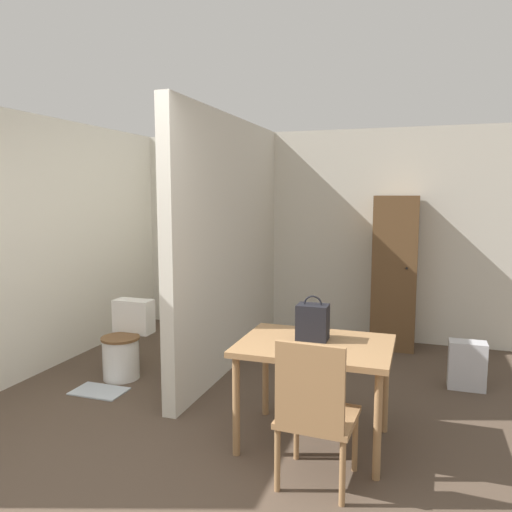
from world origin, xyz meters
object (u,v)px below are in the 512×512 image
(toilet, at_px, (125,344))
(wooden_cabinet, at_px, (395,272))
(wooden_chair, at_px, (315,410))
(space_heater, at_px, (467,365))
(handbag, at_px, (313,322))
(dining_table, at_px, (315,355))

(toilet, relative_size, wooden_cabinet, 0.41)
(wooden_chair, xyz_separation_m, space_heater, (0.99, 1.95, -0.27))
(space_heater, bearing_deg, toilet, -167.41)
(wooden_chair, distance_m, handbag, 0.73)
(toilet, height_order, space_heater, toilet)
(handbag, bearing_deg, toilet, 161.89)
(wooden_cabinet, bearing_deg, dining_table, -99.14)
(handbag, height_order, space_heater, handbag)
(handbag, relative_size, space_heater, 0.73)
(dining_table, xyz_separation_m, toilet, (-2.00, 0.72, -0.33))
(toilet, relative_size, handbag, 2.25)
(toilet, bearing_deg, wooden_cabinet, 36.32)
(dining_table, bearing_deg, wooden_chair, -78.06)
(dining_table, relative_size, space_heater, 2.40)
(toilet, distance_m, space_heater, 3.18)
(handbag, xyz_separation_m, wooden_cabinet, (0.43, 2.40, 0.01))
(dining_table, height_order, wooden_chair, wooden_chair)
(wooden_chair, bearing_deg, toilet, 152.40)
(wooden_chair, distance_m, wooden_cabinet, 3.05)
(handbag, xyz_separation_m, space_heater, (1.14, 1.33, -0.64))
(dining_table, distance_m, handbag, 0.23)
(toilet, distance_m, handbag, 2.14)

